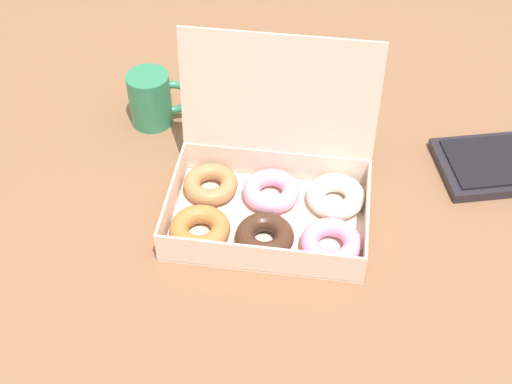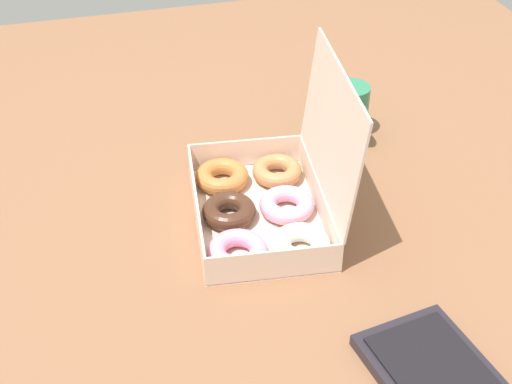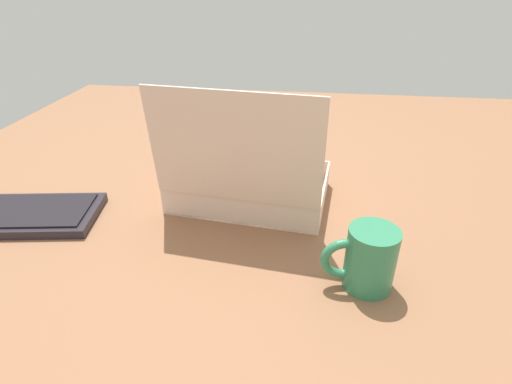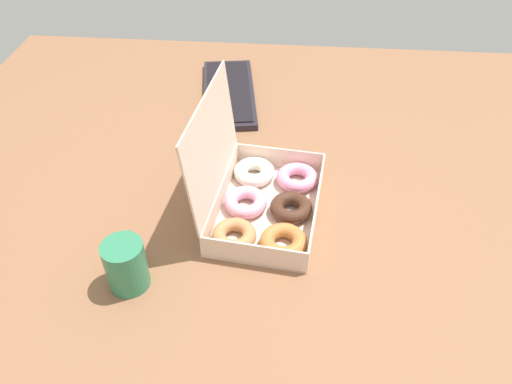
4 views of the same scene
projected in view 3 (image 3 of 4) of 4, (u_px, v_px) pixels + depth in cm
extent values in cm
cube|color=brown|center=(278.00, 207.00, 86.54)|extent=(180.00, 180.00, 2.00)
cube|color=beige|center=(251.00, 197.00, 87.74)|extent=(34.05, 24.96, 0.40)
cube|color=beige|center=(324.00, 194.00, 83.03)|extent=(2.85, 21.38, 5.44)
cube|color=beige|center=(183.00, 178.00, 89.60)|extent=(2.85, 21.38, 5.44)
cube|color=beige|center=(262.00, 165.00, 95.24)|extent=(30.85, 3.93, 5.44)
cube|color=beige|center=(237.00, 211.00, 77.39)|extent=(30.85, 3.93, 5.44)
cube|color=beige|center=(234.00, 149.00, 69.72)|extent=(31.91, 6.28, 21.40)
torus|color=#BB7339|center=(301.00, 185.00, 89.02)|extent=(10.28, 10.28, 3.08)
torus|color=#44271B|center=(256.00, 180.00, 91.20)|extent=(13.06, 13.06, 3.05)
torus|color=pink|center=(213.00, 175.00, 93.29)|extent=(13.58, 13.58, 2.95)
torus|color=#B77B4B|center=(294.00, 208.00, 80.34)|extent=(9.76, 9.76, 2.88)
torus|color=#EA9FBF|center=(246.00, 202.00, 82.63)|extent=(12.87, 12.87, 2.97)
torus|color=white|center=(197.00, 196.00, 84.63)|extent=(11.84, 11.84, 3.18)
cube|color=#262128|center=(2.00, 215.00, 79.94)|extent=(39.29, 20.24, 1.80)
cube|color=black|center=(1.00, 211.00, 79.40)|extent=(35.96, 17.46, 0.40)
cylinder|color=#318058|center=(370.00, 259.00, 61.25)|extent=(7.77, 7.77, 10.36)
torus|color=#318058|center=(343.00, 259.00, 61.19)|extent=(7.33, 2.42, 7.20)
cylinder|color=black|center=(374.00, 241.00, 59.64)|extent=(6.84, 6.84, 0.62)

